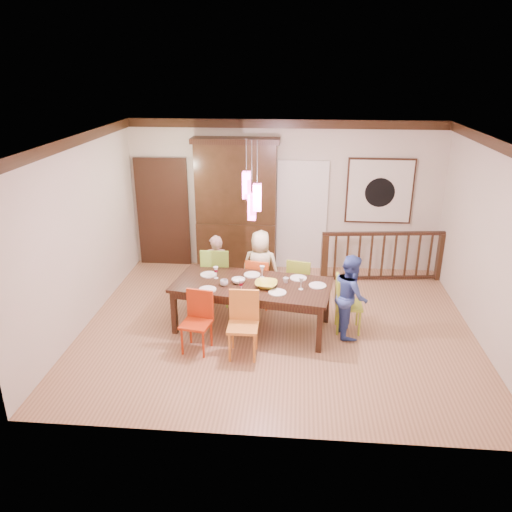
# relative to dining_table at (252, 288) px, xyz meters

# --- Properties ---
(floor) EXTENTS (6.00, 6.00, 0.00)m
(floor) POSITION_rel_dining_table_xyz_m (0.39, 0.08, -0.68)
(floor) COLOR #9A694A
(floor) RESTS_ON ground
(ceiling) EXTENTS (6.00, 6.00, 0.00)m
(ceiling) POSITION_rel_dining_table_xyz_m (0.39, 0.08, 2.22)
(ceiling) COLOR white
(ceiling) RESTS_ON wall_back
(wall_back) EXTENTS (6.00, 0.00, 6.00)m
(wall_back) POSITION_rel_dining_table_xyz_m (0.39, 2.58, 0.77)
(wall_back) COLOR beige
(wall_back) RESTS_ON floor
(wall_left) EXTENTS (0.00, 5.00, 5.00)m
(wall_left) POSITION_rel_dining_table_xyz_m (-2.61, 0.08, 0.77)
(wall_left) COLOR beige
(wall_left) RESTS_ON floor
(wall_right) EXTENTS (0.00, 5.00, 5.00)m
(wall_right) POSITION_rel_dining_table_xyz_m (3.39, 0.08, 0.77)
(wall_right) COLOR beige
(wall_right) RESTS_ON floor
(crown_molding) EXTENTS (6.00, 5.00, 0.16)m
(crown_molding) POSITION_rel_dining_table_xyz_m (0.39, 0.08, 2.14)
(crown_molding) COLOR black
(crown_molding) RESTS_ON wall_back
(panel_door) EXTENTS (1.04, 0.07, 2.24)m
(panel_door) POSITION_rel_dining_table_xyz_m (-2.01, 2.53, 0.37)
(panel_door) COLOR black
(panel_door) RESTS_ON wall_back
(white_doorway) EXTENTS (0.97, 0.05, 2.22)m
(white_doorway) POSITION_rel_dining_table_xyz_m (0.74, 2.54, 0.37)
(white_doorway) COLOR silver
(white_doorway) RESTS_ON wall_back
(painting) EXTENTS (1.25, 0.06, 1.25)m
(painting) POSITION_rel_dining_table_xyz_m (2.19, 2.54, 0.92)
(painting) COLOR black
(painting) RESTS_ON wall_back
(pendant_cluster) EXTENTS (0.27, 0.21, 1.14)m
(pendant_cluster) POSITION_rel_dining_table_xyz_m (0.00, -0.00, 1.43)
(pendant_cluster) COLOR #EA46A9
(pendant_cluster) RESTS_ON ceiling
(dining_table) EXTENTS (2.49, 1.43, 0.75)m
(dining_table) POSITION_rel_dining_table_xyz_m (0.00, 0.00, 0.00)
(dining_table) COLOR black
(dining_table) RESTS_ON floor
(chair_far_left) EXTENTS (0.47, 0.47, 1.03)m
(chair_far_left) POSITION_rel_dining_table_xyz_m (-0.68, 0.82, -0.09)
(chair_far_left) COLOR #82BB39
(chair_far_left) RESTS_ON floor
(chair_far_mid) EXTENTS (0.46, 0.46, 0.87)m
(chair_far_mid) POSITION_rel_dining_table_xyz_m (0.05, 0.77, -0.18)
(chair_far_mid) COLOR #D04C18
(chair_far_mid) RESTS_ON floor
(chair_far_right) EXTENTS (0.48, 0.48, 0.88)m
(chair_far_right) POSITION_rel_dining_table_xyz_m (0.74, 0.82, -0.17)
(chair_far_right) COLOR #8DA528
(chair_far_right) RESTS_ON floor
(chair_near_left) EXTENTS (0.46, 0.46, 0.88)m
(chair_near_left) POSITION_rel_dining_table_xyz_m (-0.73, -0.73, -0.17)
(chair_near_left) COLOR #B42E0D
(chair_near_left) RESTS_ON floor
(chair_near_mid) EXTENTS (0.42, 0.42, 0.93)m
(chair_near_mid) POSITION_rel_dining_table_xyz_m (-0.05, -0.81, -0.14)
(chair_near_mid) COLOR orange
(chair_near_mid) RESTS_ON floor
(chair_end_right) EXTENTS (0.40, 0.40, 0.88)m
(chair_end_right) POSITION_rel_dining_table_xyz_m (1.47, 0.04, -0.17)
(chair_end_right) COLOR #AEC42E
(chair_end_right) RESTS_ON floor
(china_hutch) EXTENTS (1.64, 0.46, 2.58)m
(china_hutch) POSITION_rel_dining_table_xyz_m (-0.52, 2.37, 0.62)
(china_hutch) COLOR black
(china_hutch) RESTS_ON floor
(balustrade) EXTENTS (2.32, 0.34, 0.96)m
(balustrade) POSITION_rel_dining_table_xyz_m (2.27, 2.03, -0.18)
(balustrade) COLOR black
(balustrade) RESTS_ON floor
(person_far_left) EXTENTS (0.47, 0.34, 1.22)m
(person_far_left) POSITION_rel_dining_table_xyz_m (-0.68, 0.81, -0.06)
(person_far_left) COLOR #D1A49F
(person_far_left) RESTS_ON floor
(person_far_mid) EXTENTS (0.65, 0.44, 1.29)m
(person_far_mid) POSITION_rel_dining_table_xyz_m (0.06, 0.88, -0.03)
(person_far_mid) COLOR beige
(person_far_mid) RESTS_ON floor
(person_end_right) EXTENTS (0.56, 0.68, 1.27)m
(person_end_right) POSITION_rel_dining_table_xyz_m (1.47, -0.06, -0.04)
(person_end_right) COLOR #3C53A8
(person_end_right) RESTS_ON floor
(serving_bowl) EXTENTS (0.36, 0.36, 0.08)m
(serving_bowl) POSITION_rel_dining_table_xyz_m (0.22, -0.11, 0.12)
(serving_bowl) COLOR gold
(serving_bowl) RESTS_ON dining_table
(small_bowl) EXTENTS (0.25, 0.25, 0.07)m
(small_bowl) POSITION_rel_dining_table_xyz_m (-0.21, 0.00, 0.11)
(small_bowl) COLOR white
(small_bowl) RESTS_ON dining_table
(cup_left) EXTENTS (0.15, 0.15, 0.09)m
(cup_left) POSITION_rel_dining_table_xyz_m (-0.41, -0.12, 0.12)
(cup_left) COLOR silver
(cup_left) RESTS_ON dining_table
(cup_right) EXTENTS (0.09, 0.09, 0.08)m
(cup_right) POSITION_rel_dining_table_xyz_m (0.51, 0.07, 0.12)
(cup_right) COLOR silver
(cup_right) RESTS_ON dining_table
(plate_far_left) EXTENTS (0.26, 0.26, 0.01)m
(plate_far_left) POSITION_rel_dining_table_xyz_m (-0.71, 0.26, 0.08)
(plate_far_left) COLOR white
(plate_far_left) RESTS_ON dining_table
(plate_far_mid) EXTENTS (0.26, 0.26, 0.01)m
(plate_far_mid) POSITION_rel_dining_table_xyz_m (-0.03, 0.31, 0.08)
(plate_far_mid) COLOR white
(plate_far_mid) RESTS_ON dining_table
(plate_far_right) EXTENTS (0.26, 0.26, 0.01)m
(plate_far_right) POSITION_rel_dining_table_xyz_m (0.69, 0.25, 0.08)
(plate_far_right) COLOR white
(plate_far_right) RESTS_ON dining_table
(plate_near_left) EXTENTS (0.26, 0.26, 0.01)m
(plate_near_left) POSITION_rel_dining_table_xyz_m (-0.63, -0.29, 0.08)
(plate_near_left) COLOR white
(plate_near_left) RESTS_ON dining_table
(plate_near_mid) EXTENTS (0.26, 0.26, 0.01)m
(plate_near_mid) POSITION_rel_dining_table_xyz_m (0.40, -0.30, 0.08)
(plate_near_mid) COLOR white
(plate_near_mid) RESTS_ON dining_table
(plate_end_right) EXTENTS (0.26, 0.26, 0.01)m
(plate_end_right) POSITION_rel_dining_table_xyz_m (0.98, -0.01, 0.08)
(plate_end_right) COLOR white
(plate_end_right) RESTS_ON dining_table
(wine_glass_a) EXTENTS (0.08, 0.08, 0.19)m
(wine_glass_a) POSITION_rel_dining_table_xyz_m (-0.57, 0.15, 0.17)
(wine_glass_a) COLOR #590C19
(wine_glass_a) RESTS_ON dining_table
(wine_glass_b) EXTENTS (0.08, 0.08, 0.19)m
(wine_glass_b) POSITION_rel_dining_table_xyz_m (0.13, 0.24, 0.17)
(wine_glass_b) COLOR silver
(wine_glass_b) RESTS_ON dining_table
(wine_glass_c) EXTENTS (0.08, 0.08, 0.19)m
(wine_glass_c) POSITION_rel_dining_table_xyz_m (-0.13, -0.31, 0.17)
(wine_glass_c) COLOR #590C19
(wine_glass_c) RESTS_ON dining_table
(wine_glass_d) EXTENTS (0.08, 0.08, 0.19)m
(wine_glass_d) POSITION_rel_dining_table_xyz_m (0.74, -0.15, 0.17)
(wine_glass_d) COLOR silver
(wine_glass_d) RESTS_ON dining_table
(napkin) EXTENTS (0.18, 0.14, 0.01)m
(napkin) POSITION_rel_dining_table_xyz_m (-0.12, -0.38, 0.08)
(napkin) COLOR #D83359
(napkin) RESTS_ON dining_table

